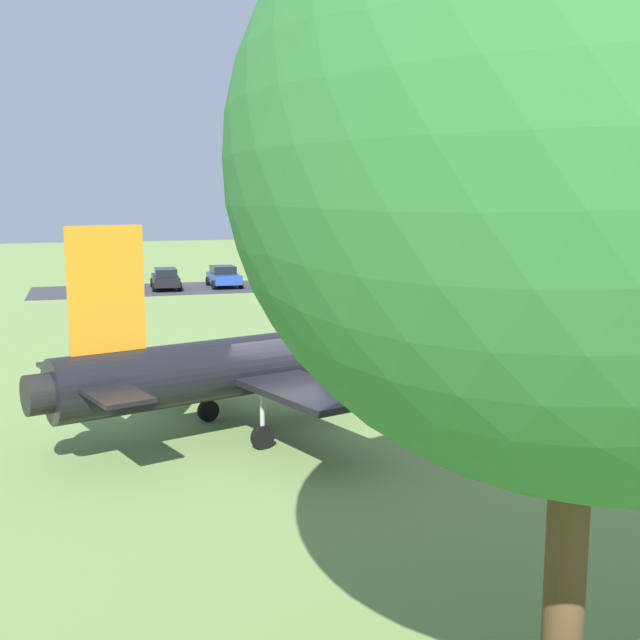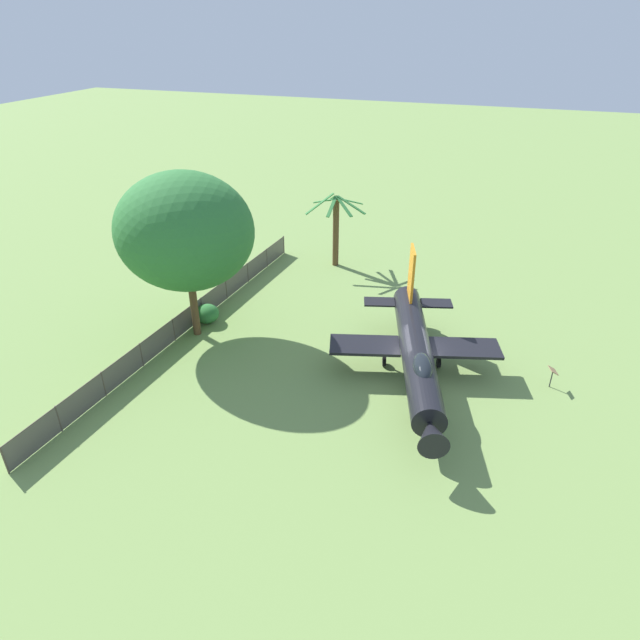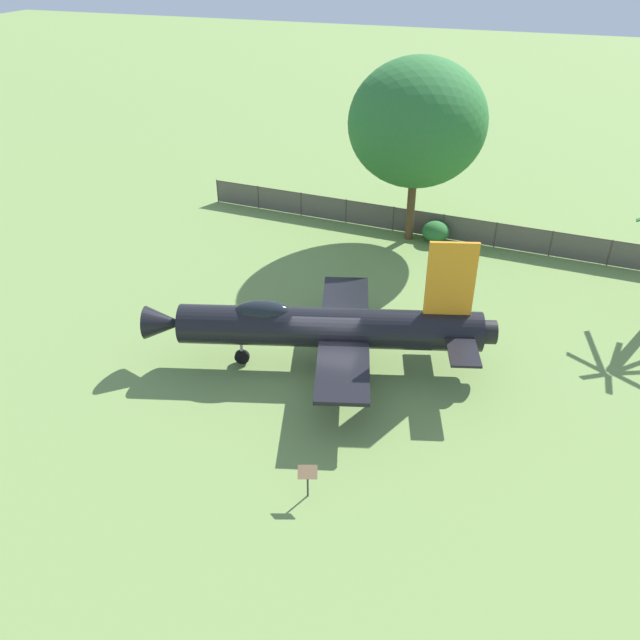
# 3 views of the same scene
# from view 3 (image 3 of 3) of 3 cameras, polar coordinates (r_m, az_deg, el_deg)

# --- Properties ---
(ground_plane) EXTENTS (200.00, 200.00, 0.00)m
(ground_plane) POSITION_cam_3_polar(r_m,az_deg,el_deg) (25.99, 0.80, -4.05)
(ground_plane) COLOR #75934C
(display_jet) EXTENTS (13.46, 9.06, 5.55)m
(display_jet) POSITION_cam_3_polar(r_m,az_deg,el_deg) (24.96, 0.05, -0.55)
(display_jet) COLOR black
(display_jet) RESTS_ON ground_plane
(shade_tree) EXTENTS (7.14, 7.74, 9.75)m
(shade_tree) POSITION_cam_3_polar(r_m,az_deg,el_deg) (34.89, 8.64, 16.92)
(shade_tree) COLOR brown
(shade_tree) RESTS_ON ground_plane
(perimeter_fence) EXTENTS (26.28, 1.81, 1.45)m
(perimeter_fence) POSITION_cam_3_polar(r_m,az_deg,el_deg) (37.35, 8.68, 8.63)
(perimeter_fence) COLOR #4C4238
(perimeter_fence) RESTS_ON ground_plane
(shrub_near_fence) EXTENTS (1.51, 1.50, 1.16)m
(shrub_near_fence) POSITION_cam_3_polar(r_m,az_deg,el_deg) (36.71, 10.23, 7.73)
(shrub_near_fence) COLOR #2D7033
(shrub_near_fence) RESTS_ON ground_plane
(info_plaque) EXTENTS (0.70, 0.57, 1.14)m
(info_plaque) POSITION_cam_3_polar(r_m,az_deg,el_deg) (20.13, -1.11, -13.67)
(info_plaque) COLOR #333333
(info_plaque) RESTS_ON ground_plane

